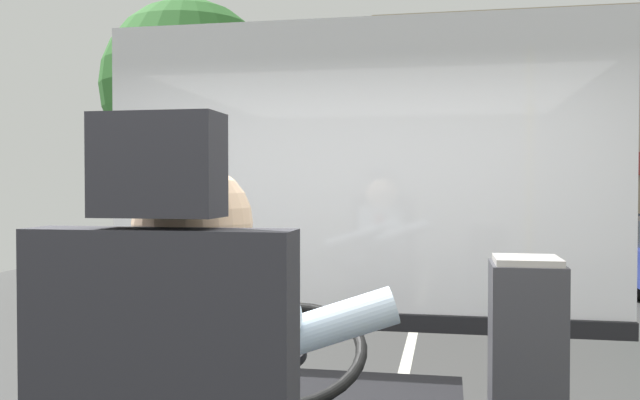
% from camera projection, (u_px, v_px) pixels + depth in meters
% --- Properties ---
extents(ground, '(18.00, 44.00, 0.06)m').
position_uv_depth(ground, '(419.00, 310.00, 10.30)').
color(ground, '#3A3A3A').
extents(windshield_panel, '(2.50, 0.08, 1.48)m').
position_uv_depth(windshield_panel, '(357.00, 208.00, 3.21)').
color(windshield_panel, silver).
extents(street_tree, '(3.16, 3.16, 5.25)m').
position_uv_depth(street_tree, '(189.00, 88.00, 12.33)').
color(street_tree, '#4C3828').
rests_on(street_tree, ground).
extents(shop_building, '(13.87, 4.23, 6.58)m').
position_uv_depth(shop_building, '(618.00, 136.00, 19.48)').
color(shop_building, tan).
rests_on(shop_building, ground).
extents(parked_car_black, '(1.87, 4.40, 1.22)m').
position_uv_depth(parked_car_black, '(594.00, 235.00, 16.74)').
color(parked_car_black, black).
rests_on(parked_car_black, ground).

